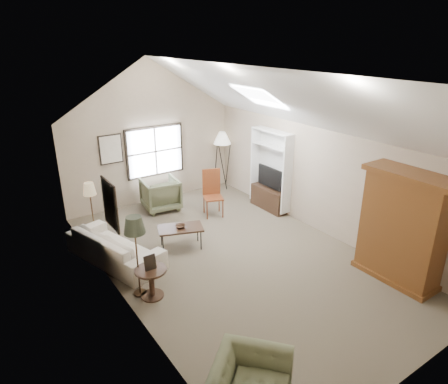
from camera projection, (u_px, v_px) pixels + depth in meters
room_shell at (236, 109)px, 7.45m from camera, size 5.01×8.01×4.00m
window at (155, 151)px, 11.18m from camera, size 1.72×0.08×1.42m
skylight at (260, 97)px, 8.82m from camera, size 0.80×1.20×0.52m
wall_art at (110, 174)px, 8.49m from camera, size 1.97×3.71×0.88m
armoire at (403, 228)px, 7.53m from camera, size 0.60×1.50×2.20m
tv_alcove at (271, 169)px, 10.66m from camera, size 0.32×1.30×2.10m
media_console at (269, 198)px, 10.97m from camera, size 0.34×1.18×0.60m
tv_panel at (270, 177)px, 10.74m from camera, size 0.05×0.90×0.55m
sofa at (115, 246)px, 8.41m from camera, size 1.52×2.47×0.67m
armchair_far at (161, 194)px, 10.91m from camera, size 1.04×1.07×0.87m
coffee_table at (181, 237)px, 8.96m from camera, size 1.11×0.86×0.50m
bowl at (180, 226)px, 8.86m from camera, size 0.30×0.30×0.06m
side_table at (152, 283)px, 7.25m from camera, size 0.72×0.72×0.58m
side_chair at (213, 194)px, 10.44m from camera, size 0.62×0.62×1.23m
tripod_lamp at (222, 160)px, 12.29m from camera, size 0.59×0.59×1.81m
dark_lamp at (137, 256)px, 7.14m from camera, size 0.48×0.48×1.61m
tan_lamp at (92, 211)px, 9.16m from camera, size 0.36×0.36×1.44m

